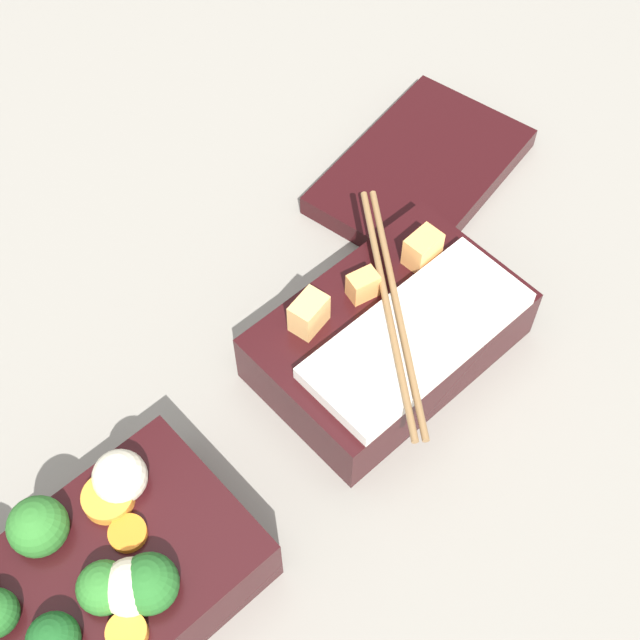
# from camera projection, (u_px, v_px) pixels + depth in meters

# --- Properties ---
(ground_plane) EXTENTS (3.00, 3.00, 0.00)m
(ground_plane) POSITION_uv_depth(u_px,v_px,m) (277.00, 464.00, 0.63)
(ground_plane) COLOR gray
(bento_tray_vegetable) EXTENTS (0.19, 0.12, 0.08)m
(bento_tray_vegetable) POSITION_uv_depth(u_px,v_px,m) (91.00, 585.00, 0.55)
(bento_tray_vegetable) COLOR black
(bento_tray_vegetable) RESTS_ON ground_plane
(bento_tray_rice) EXTENTS (0.19, 0.18, 0.08)m
(bento_tray_rice) POSITION_uv_depth(u_px,v_px,m) (391.00, 334.00, 0.66)
(bento_tray_rice) COLOR black
(bento_tray_rice) RESTS_ON ground_plane
(bento_lid) EXTENTS (0.21, 0.15, 0.02)m
(bento_lid) POSITION_uv_depth(u_px,v_px,m) (421.00, 171.00, 0.77)
(bento_lid) COLOR black
(bento_lid) RESTS_ON ground_plane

